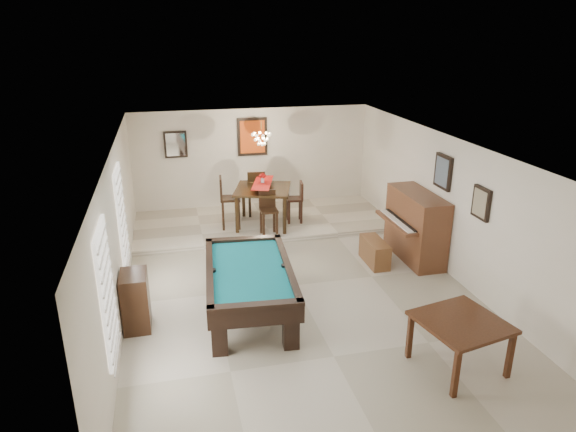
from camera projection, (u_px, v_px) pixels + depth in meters
name	position (u px, v px, depth m)	size (l,w,h in m)	color
ground_plane	(296.00, 286.00, 9.47)	(6.00, 9.00, 0.02)	beige
wall_back	(253.00, 160.00, 13.13)	(6.00, 0.04, 2.60)	silver
wall_front	(412.00, 379.00, 4.91)	(6.00, 0.04, 2.60)	silver
wall_left	(118.00, 234.00, 8.36)	(0.04, 9.00, 2.60)	silver
wall_right	(450.00, 206.00, 9.67)	(0.04, 9.00, 2.60)	silver
ceiling	(296.00, 147.00, 8.57)	(6.00, 9.00, 0.04)	white
dining_step	(263.00, 222.00, 12.41)	(6.00, 2.50, 0.12)	beige
window_left_front	(107.00, 292.00, 6.32)	(0.06, 1.00, 1.70)	white
window_left_rear	(121.00, 216.00, 8.88)	(0.06, 1.00, 1.70)	white
pool_table	(250.00, 292.00, 8.35)	(1.36, 2.51, 0.84)	black
square_table	(459.00, 344.00, 7.06)	(1.07, 1.07, 0.74)	#32180C
upright_piano	(408.00, 227.00, 10.36)	(0.93, 1.66, 1.39)	brown
piano_bench	(375.00, 252.00, 10.28)	(0.34, 0.88, 0.49)	brown
apothecary_chest	(136.00, 301.00, 8.00)	(0.41, 0.62, 0.92)	black
dining_table	(263.00, 204.00, 11.89)	(1.23, 1.23, 1.02)	black
flower_vase	(263.00, 178.00, 11.67)	(0.14, 0.14, 0.23)	red
dining_chair_south	(269.00, 214.00, 11.28)	(0.37, 0.37, 1.00)	black
dining_chair_north	(256.00, 193.00, 12.53)	(0.42, 0.42, 1.14)	black
dining_chair_west	(230.00, 202.00, 11.71)	(0.45, 0.45, 1.20)	black
dining_chair_east	(295.00, 202.00, 12.09)	(0.36, 0.36, 0.98)	black
chandelier	(261.00, 134.00, 11.63)	(0.44, 0.44, 0.60)	#FFE5B2
back_painting	(252.00, 137.00, 12.88)	(0.75, 0.06, 0.95)	#D84C14
back_mirror	(176.00, 144.00, 12.50)	(0.55, 0.06, 0.65)	white
right_picture_upper	(443.00, 172.00, 9.73)	(0.06, 0.55, 0.65)	slate
right_picture_lower	(481.00, 203.00, 8.61)	(0.06, 0.45, 0.55)	gray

